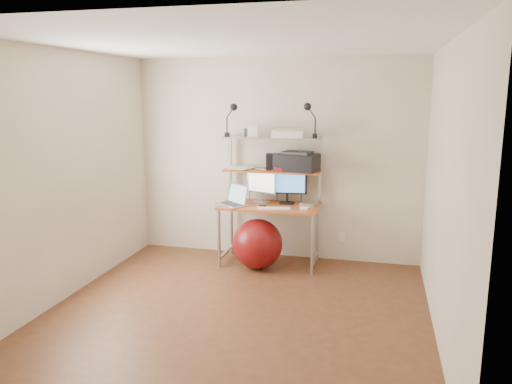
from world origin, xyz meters
TOP-DOWN VIEW (x-y plane):
  - room at (0.00, 0.00)m, footprint 3.60×3.60m
  - computer_desk at (0.00, 1.50)m, footprint 1.20×0.60m
  - wall_outlet at (0.85, 1.79)m, footprint 0.08×0.01m
  - monitor_silver at (-0.14, 1.59)m, footprint 0.39×0.19m
  - monitor_black at (0.19, 1.59)m, footprint 0.48×0.15m
  - laptop at (-0.42, 1.35)m, footprint 0.45×0.44m
  - keyboard at (0.09, 1.26)m, footprint 0.40×0.20m
  - mouse at (0.44, 1.34)m, footprint 0.10×0.07m
  - mac_mini at (0.46, 1.55)m, footprint 0.21×0.21m
  - phone at (-0.07, 1.32)m, footprint 0.08×0.14m
  - printer at (0.30, 1.58)m, footprint 0.55×0.43m
  - nas_cube at (-0.01, 1.59)m, footprint 0.16×0.16m
  - red_box at (0.13, 1.50)m, footprint 0.20×0.17m
  - scanner at (0.18, 1.54)m, footprint 0.39×0.29m
  - box_white at (-0.24, 1.55)m, footprint 0.13×0.12m
  - box_grey at (-0.31, 1.61)m, footprint 0.10×0.10m
  - clip_lamp_left at (-0.47, 1.47)m, footprint 0.16×0.09m
  - clip_lamp_right at (0.44, 1.53)m, footprint 0.16×0.09m
  - exercise_ball at (-0.11, 1.26)m, footprint 0.60×0.60m
  - paper_stack at (-0.40, 1.58)m, footprint 0.38×0.38m

SIDE VIEW (x-z plane):
  - wall_outlet at x=0.85m, z-range 0.24..0.36m
  - exercise_ball at x=-0.11m, z-range 0.00..0.60m
  - phone at x=-0.07m, z-range 0.74..0.75m
  - keyboard at x=0.09m, z-range 0.74..0.75m
  - mouse at x=0.44m, z-range 0.74..0.77m
  - mac_mini at x=0.46m, z-range 0.74..0.77m
  - laptop at x=-0.42m, z-range 0.64..0.95m
  - computer_desk at x=0.00m, z-range 0.17..1.74m
  - monitor_silver at x=-0.14m, z-range 0.75..1.20m
  - monitor_black at x=0.19m, z-range 0.74..1.22m
  - paper_stack at x=-0.40m, z-range 1.15..1.17m
  - red_box at x=0.13m, z-range 1.15..1.20m
  - nas_cube at x=-0.01m, z-range 1.15..1.35m
  - room at x=0.00m, z-range -0.55..3.05m
  - printer at x=0.30m, z-range 1.14..1.38m
  - scanner at x=0.18m, z-range 1.55..1.64m
  - box_grey at x=-0.31m, z-range 1.55..1.64m
  - box_white at x=-0.24m, z-range 1.55..1.69m
  - clip_lamp_left at x=-0.47m, z-range 1.64..2.04m
  - clip_lamp_right at x=0.44m, z-range 1.64..2.05m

